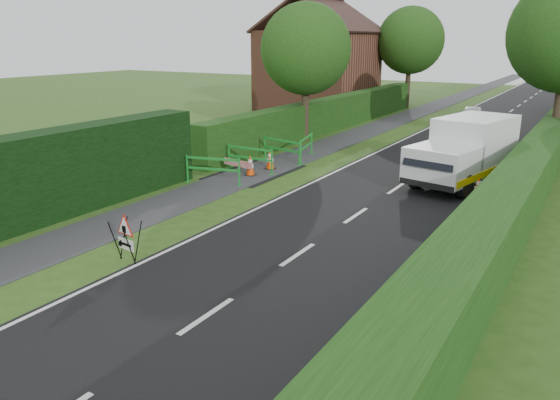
% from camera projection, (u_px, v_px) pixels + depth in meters
% --- Properties ---
extents(ground, '(120.00, 120.00, 0.00)m').
position_uv_depth(ground, '(73.00, 306.00, 10.59)').
color(ground, '#294D16').
rests_on(ground, ground).
extents(road_surface, '(6.00, 90.00, 0.02)m').
position_uv_depth(road_surface, '(509.00, 112.00, 38.16)').
color(road_surface, black).
rests_on(road_surface, ground).
extents(footpath, '(2.00, 90.00, 0.02)m').
position_uv_depth(footpath, '(431.00, 107.00, 40.87)').
color(footpath, '#2D2D30').
rests_on(footpath, ground).
extents(hedge_west_far, '(1.00, 24.00, 1.80)m').
position_uv_depth(hedge_west_far, '(332.00, 129.00, 31.15)').
color(hedge_west_far, '#14380F').
rests_on(hedge_west_far, ground).
extents(hedge_east, '(1.20, 50.00, 1.50)m').
position_uv_depth(hedge_east, '(538.00, 176.00, 20.56)').
color(hedge_east, '#14380F').
rests_on(hedge_east, ground).
extents(house_west, '(7.50, 7.40, 7.88)m').
position_uv_depth(house_west, '(318.00, 68.00, 39.37)').
color(house_west, brown).
rests_on(house_west, ground).
extents(tree_nw, '(4.40, 4.40, 6.70)m').
position_uv_depth(tree_nw, '(306.00, 49.00, 26.39)').
color(tree_nw, '#2D2116').
rests_on(tree_nw, ground).
extents(tree_fw, '(4.80, 4.80, 7.24)m').
position_uv_depth(tree_fw, '(410.00, 41.00, 39.45)').
color(tree_fw, '#2D2116').
rests_on(tree_fw, ground).
extents(triangle_sign, '(0.76, 0.76, 0.98)m').
position_uv_depth(triangle_sign, '(124.00, 234.00, 12.50)').
color(triangle_sign, black).
rests_on(triangle_sign, ground).
extents(works_van, '(2.97, 5.36, 2.31)m').
position_uv_depth(works_van, '(466.00, 150.00, 19.20)').
color(works_van, silver).
rests_on(works_van, ground).
extents(traffic_cone_0, '(0.38, 0.38, 0.79)m').
position_uv_depth(traffic_cone_0, '(478.00, 188.00, 17.40)').
color(traffic_cone_0, black).
rests_on(traffic_cone_0, ground).
extents(traffic_cone_1, '(0.38, 0.38, 0.79)m').
position_uv_depth(traffic_cone_1, '(477.00, 171.00, 19.73)').
color(traffic_cone_1, black).
rests_on(traffic_cone_1, ground).
extents(traffic_cone_2, '(0.38, 0.38, 0.79)m').
position_uv_depth(traffic_cone_2, '(509.00, 162.00, 21.19)').
color(traffic_cone_2, black).
rests_on(traffic_cone_2, ground).
extents(traffic_cone_3, '(0.38, 0.38, 0.79)m').
position_uv_depth(traffic_cone_3, '(250.00, 165.00, 20.55)').
color(traffic_cone_3, black).
rests_on(traffic_cone_3, ground).
extents(traffic_cone_4, '(0.38, 0.38, 0.79)m').
position_uv_depth(traffic_cone_4, '(270.00, 160.00, 21.53)').
color(traffic_cone_4, black).
rests_on(traffic_cone_4, ground).
extents(ped_barrier_0, '(2.08, 0.83, 1.00)m').
position_uv_depth(ped_barrier_0, '(213.00, 167.00, 19.26)').
color(ped_barrier_0, '#188627').
rests_on(ped_barrier_0, ground).
extents(ped_barrier_1, '(2.06, 0.37, 1.00)m').
position_uv_depth(ped_barrier_1, '(250.00, 156.00, 21.05)').
color(ped_barrier_1, '#188627').
rests_on(ped_barrier_1, ground).
extents(ped_barrier_2, '(2.09, 0.78, 1.00)m').
position_uv_depth(ped_barrier_2, '(282.00, 147.00, 22.69)').
color(ped_barrier_2, '#188627').
rests_on(ped_barrier_2, ground).
extents(ped_barrier_3, '(0.86, 2.08, 1.00)m').
position_uv_depth(ped_barrier_3, '(306.00, 144.00, 23.34)').
color(ped_barrier_3, '#188627').
rests_on(ped_barrier_3, ground).
extents(redwhite_plank, '(1.48, 0.32, 0.25)m').
position_uv_depth(redwhite_plank, '(238.00, 175.00, 20.75)').
color(redwhite_plank, red).
rests_on(redwhite_plank, ground).
extents(hatchback_car, '(1.94, 3.54, 1.14)m').
position_uv_depth(hatchback_car, '(472.00, 116.00, 32.32)').
color(hatchback_car, white).
rests_on(hatchback_car, ground).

